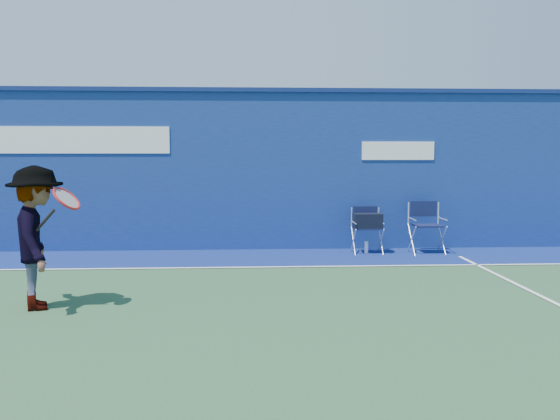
{
  "coord_description": "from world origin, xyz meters",
  "views": [
    {
      "loc": [
        0.72,
        -6.28,
        1.86
      ],
      "look_at": [
        1.2,
        2.6,
        1.0
      ],
      "focal_mm": 38.0,
      "sensor_mm": 36.0,
      "label": 1
    }
  ],
  "objects": [
    {
      "name": "stadium_wall",
      "position": [
        -0.0,
        5.2,
        1.55
      ],
      "size": [
        24.0,
        0.5,
        3.08
      ],
      "color": "navy",
      "rests_on": "ground"
    },
    {
      "name": "out_of_bounds_strip",
      "position": [
        0.0,
        4.1,
        0.0
      ],
      "size": [
        24.0,
        1.8,
        0.01
      ],
      "primitive_type": "cube",
      "color": "navy",
      "rests_on": "ground"
    },
    {
      "name": "ground",
      "position": [
        0.0,
        0.0,
        0.0
      ],
      "size": [
        80.0,
        80.0,
        0.0
      ],
      "primitive_type": "plane",
      "color": "#2B502F",
      "rests_on": "ground"
    },
    {
      "name": "directors_chair_right",
      "position": [
        4.03,
        4.44,
        0.3
      ],
      "size": [
        0.57,
        0.51,
        0.96
      ],
      "color": "silver",
      "rests_on": "ground"
    },
    {
      "name": "directors_chair_left",
      "position": [
        2.92,
        4.49,
        0.36
      ],
      "size": [
        0.51,
        0.46,
        0.86
      ],
      "color": "silver",
      "rests_on": "ground"
    },
    {
      "name": "tennis_player",
      "position": [
        -1.79,
        0.84,
        0.86
      ],
      "size": [
        1.07,
        1.26,
        1.71
      ],
      "color": "#EA4738",
      "rests_on": "ground"
    },
    {
      "name": "court_lines",
      "position": [
        0.0,
        0.6,
        0.01
      ],
      "size": [
        24.0,
        12.0,
        0.01
      ],
      "color": "white",
      "rests_on": "out_of_bounds_strip"
    },
    {
      "name": "water_bottle",
      "position": [
        2.9,
        4.47,
        0.11
      ],
      "size": [
        0.07,
        0.07,
        0.23
      ],
      "primitive_type": "cylinder",
      "color": "white",
      "rests_on": "ground"
    }
  ]
}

